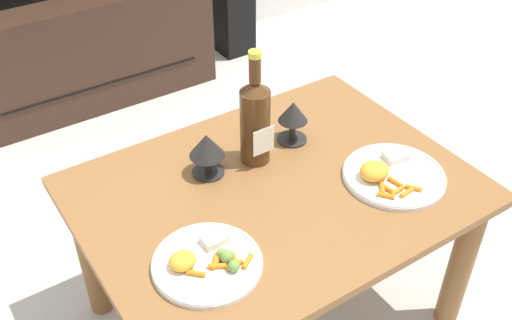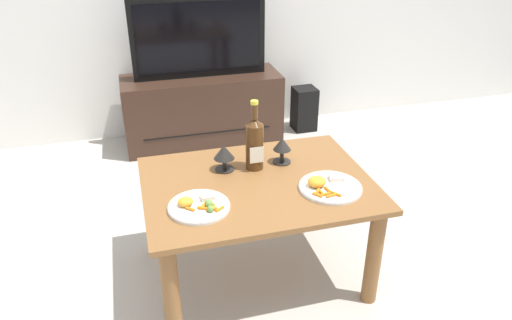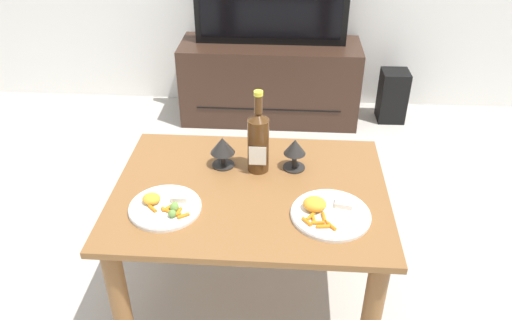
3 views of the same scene
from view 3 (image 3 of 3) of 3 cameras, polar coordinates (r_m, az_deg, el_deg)
ground_plane at (r=2.21m, az=-0.58°, el=-14.23°), size 6.40×6.40×0.00m
dining_table at (r=1.92m, az=-0.65°, el=-5.66°), size 1.02×0.76×0.52m
tv_stand at (r=3.36m, az=1.58°, el=8.95°), size 1.15×0.41×0.52m
floor_speaker at (r=3.48m, az=15.33°, el=7.09°), size 0.18×0.18×0.35m
wine_bottle at (r=1.90m, az=0.26°, el=2.36°), size 0.08×0.08×0.34m
goblet_left at (r=1.95m, az=-3.85°, el=1.49°), size 0.10×0.10×0.13m
goblet_right at (r=1.93m, az=4.45°, el=1.25°), size 0.09×0.09×0.13m
dinner_plate_left at (r=1.78m, az=-10.36°, el=-5.22°), size 0.26×0.26×0.05m
dinner_plate_right at (r=1.75m, az=8.28°, el=-5.95°), size 0.28×0.28×0.06m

